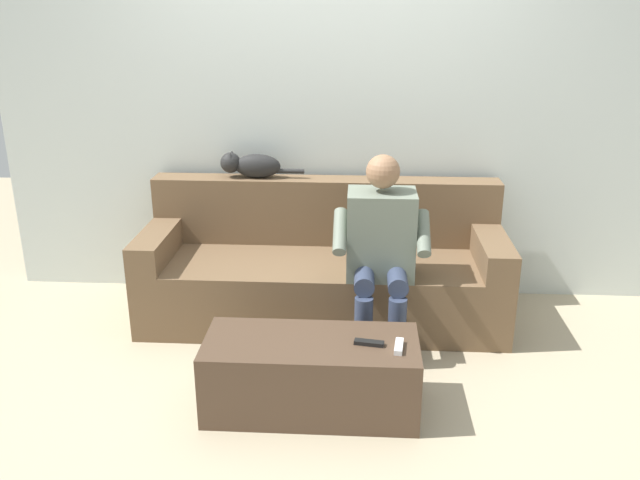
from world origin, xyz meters
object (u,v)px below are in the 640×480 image
Objects in this scene: remote_black at (369,343)px; couch at (323,271)px; remote_white at (399,346)px; coffee_table at (311,374)px; cat_on_backrest at (250,165)px; person_solo_seated at (381,243)px.

couch is at bearing 113.98° from remote_black.
couch reaches higher than remote_white.
cat_on_backrest is (0.48, -1.29, 0.73)m from coffee_table.
couch is 1.10m from remote_black.
remote_black is 0.14m from remote_white.
remote_black is 1.06× the size of remote_white.
person_solo_seated reaches higher than cat_on_backrest.
coffee_table is 1.55m from cat_on_backrest.
remote_white is (-0.41, 1.10, 0.08)m from couch.
couch reaches higher than coffee_table.
cat_on_backrest reaches higher than coffee_table.
person_solo_seated reaches higher than remote_black.
person_solo_seated reaches higher than remote_white.
person_solo_seated is at bearing 12.04° from remote_white.
couch is 1.05m from coffee_table.
person_solo_seated is at bearing -116.45° from coffee_table.
remote_black is at bearing 83.41° from remote_white.
remote_black is (-0.28, 0.02, 0.19)m from coffee_table.
couch is 4.13× the size of cat_on_backrest.
coffee_table is 0.34m from remote_black.
coffee_table is 0.88m from person_solo_seated.
couch is at bearing 27.17° from remote_white.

